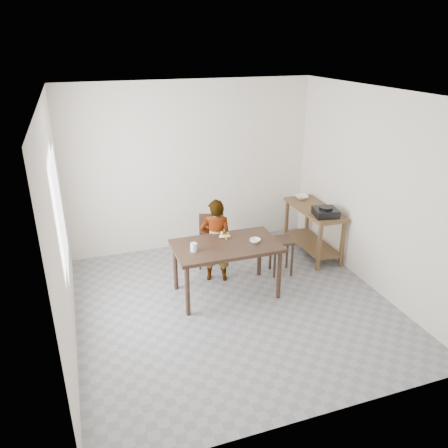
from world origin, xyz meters
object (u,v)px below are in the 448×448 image
object	(u,v)px
prep_counter	(313,231)
dining_table	(226,269)
stool	(281,256)
child	(216,241)
dining_chair	(211,242)

from	to	relation	value
prep_counter	dining_table	bearing A→B (deg)	-157.85
prep_counter	stool	bearing A→B (deg)	-151.16
prep_counter	child	bearing A→B (deg)	-170.78
dining_chair	stool	world-z (taller)	dining_chair
dining_table	dining_chair	size ratio (longest dim) A/B	1.79
child	stool	distance (m)	1.04
stool	prep_counter	bearing A→B (deg)	28.84
dining_table	prep_counter	bearing A→B (deg)	22.15
child	stool	xyz separation A→B (m)	(0.97, -0.14, -0.34)
child	dining_chair	distance (m)	0.50
dining_table	dining_chair	world-z (taller)	dining_chair
dining_table	prep_counter	xyz separation A→B (m)	(1.72, 0.70, 0.03)
dining_table	child	world-z (taller)	child
prep_counter	child	size ratio (longest dim) A/B	0.97
dining_table	prep_counter	world-z (taller)	prep_counter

